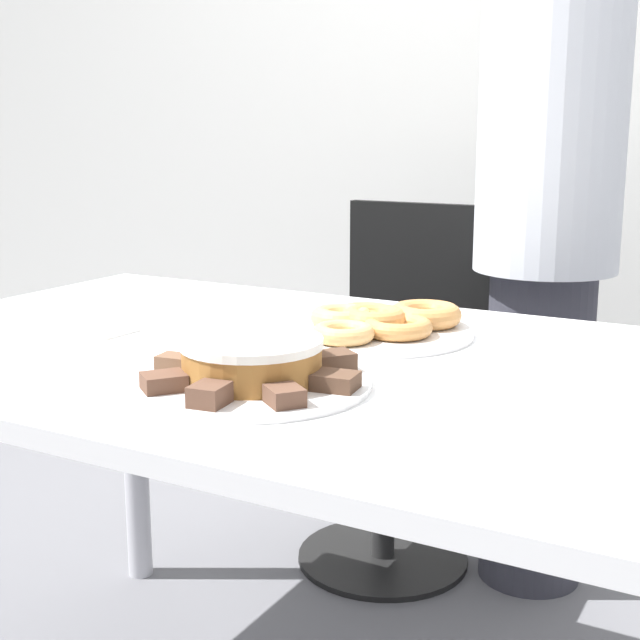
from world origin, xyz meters
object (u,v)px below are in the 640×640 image
plate_donuts (374,332)px  napkin (102,330)px  person_standing (545,249)px  office_chair_left (395,393)px  frosted_cake (252,359)px  plate_cake (252,383)px

plate_donuts → napkin: (-0.42, -0.21, -0.00)m
person_standing → plate_donuts: (-0.10, -0.71, -0.07)m
office_chair_left → plate_donuts: office_chair_left is taller
napkin → frosted_cake: bearing=-20.2°
plate_donuts → plate_cake: bearing=-91.4°
plate_donuts → napkin: bearing=-153.3°
office_chair_left → plate_donuts: 0.78m
office_chair_left → frosted_cake: bearing=-77.0°
plate_cake → frosted_cake: (0.00, 0.00, 0.03)m
plate_cake → plate_donuts: size_ratio=0.96×
office_chair_left → plate_donuts: bearing=-69.4°
plate_cake → office_chair_left: bearing=103.6°
office_chair_left → napkin: size_ratio=8.25×
plate_donuts → napkin: 0.47m
plate_donuts → frosted_cake: (-0.01, -0.36, 0.03)m
plate_donuts → frosted_cake: bearing=-91.4°
person_standing → plate_donuts: person_standing is taller
office_chair_left → person_standing: bearing=7.0°
person_standing → office_chair_left: size_ratio=1.72×
plate_cake → frosted_cake: size_ratio=1.68×
person_standing → frosted_cake: bearing=-95.7°
person_standing → office_chair_left: (-0.35, -0.05, -0.39)m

